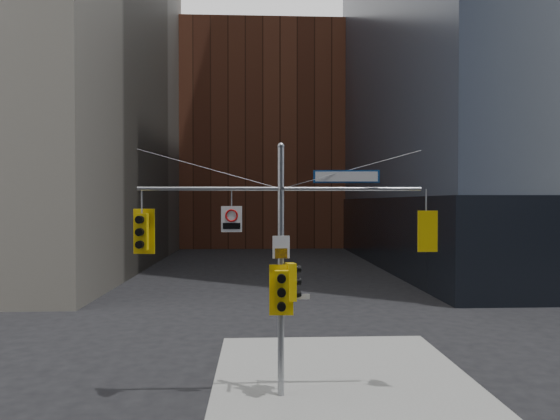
{
  "coord_description": "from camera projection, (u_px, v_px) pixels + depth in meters",
  "views": [
    {
      "loc": [
        -0.67,
        -12.03,
        5.62
      ],
      "look_at": [
        -0.03,
        2.0,
        5.4
      ],
      "focal_mm": 32.0,
      "sensor_mm": 36.0,
      "label": 1
    }
  ],
  "objects": [
    {
      "name": "street_sign_blade",
      "position": [
        346.0,
        177.0,
        14.11
      ],
      "size": [
        1.87,
        0.2,
        0.36
      ],
      "rotation": [
        0.0,
        0.0,
        -0.08
      ],
      "color": "navy",
      "rests_on": "ground"
    },
    {
      "name": "street_blade_ns",
      "position": [
        280.0,
        302.0,
        14.53
      ],
      "size": [
        0.04,
        0.72,
        0.14
      ],
      "rotation": [
        0.0,
        0.0,
        0.02
      ],
      "color": "#145926",
      "rests_on": "ground"
    },
    {
      "name": "traffic_light_pole_front",
      "position": [
        281.0,
        291.0,
        13.81
      ],
      "size": [
        0.68,
        0.54,
        1.43
      ],
      "rotation": [
        0.0,
        0.0,
        -0.03
      ],
      "color": "yellow",
      "rests_on": "ground"
    },
    {
      "name": "traffic_light_pole_side",
      "position": [
        292.0,
        282.0,
        14.1
      ],
      "size": [
        0.46,
        0.39,
        1.06
      ],
      "rotation": [
        0.0,
        0.0,
        1.82
      ],
      "color": "yellow",
      "rests_on": "ground"
    },
    {
      "name": "traffic_light_west_arm",
      "position": [
        142.0,
        232.0,
        13.88
      ],
      "size": [
        0.61,
        0.51,
        1.27
      ],
      "rotation": [
        0.0,
        0.0,
        -0.11
      ],
      "color": "yellow",
      "rests_on": "ground"
    },
    {
      "name": "street_blade_ew",
      "position": [
        297.0,
        297.0,
        14.1
      ],
      "size": [
        0.73,
        0.07,
        0.15
      ],
      "rotation": [
        0.0,
        0.0,
        -0.06
      ],
      "color": "silver",
      "rests_on": "ground"
    },
    {
      "name": "sidewalk_corner",
      "position": [
        339.0,
        373.0,
        16.22
      ],
      "size": [
        8.0,
        8.0,
        0.15
      ],
      "primitive_type": "cube",
      "color": "gray",
      "rests_on": "ground"
    },
    {
      "name": "traffic_light_east_arm",
      "position": [
        426.0,
        231.0,
        14.24
      ],
      "size": [
        0.56,
        0.45,
        1.17
      ],
      "rotation": [
        0.0,
        0.0,
        3.08
      ],
      "color": "yellow",
      "rests_on": "ground"
    },
    {
      "name": "regulatory_sign_pole",
      "position": [
        281.0,
        248.0,
        13.94
      ],
      "size": [
        0.49,
        0.09,
        0.64
      ],
      "rotation": [
        0.0,
        0.0,
        0.13
      ],
      "color": "silver",
      "rests_on": "ground"
    },
    {
      "name": "signal_assembly",
      "position": [
        281.0,
        245.0,
        14.05
      ],
      "size": [
        8.0,
        0.8,
        7.3
      ],
      "color": "gray",
      "rests_on": "ground"
    },
    {
      "name": "brick_midrise",
      "position": [
        262.0,
        143.0,
        69.84
      ],
      "size": [
        26.0,
        20.0,
        28.0
      ],
      "primitive_type": "cube",
      "color": "brown",
      "rests_on": "ground"
    },
    {
      "name": "regulatory_sign_arm",
      "position": [
        232.0,
        218.0,
        13.96
      ],
      "size": [
        0.58,
        0.07,
        0.73
      ],
      "rotation": [
        0.0,
        0.0,
        0.03
      ],
      "color": "silver",
      "rests_on": "ground"
    }
  ]
}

